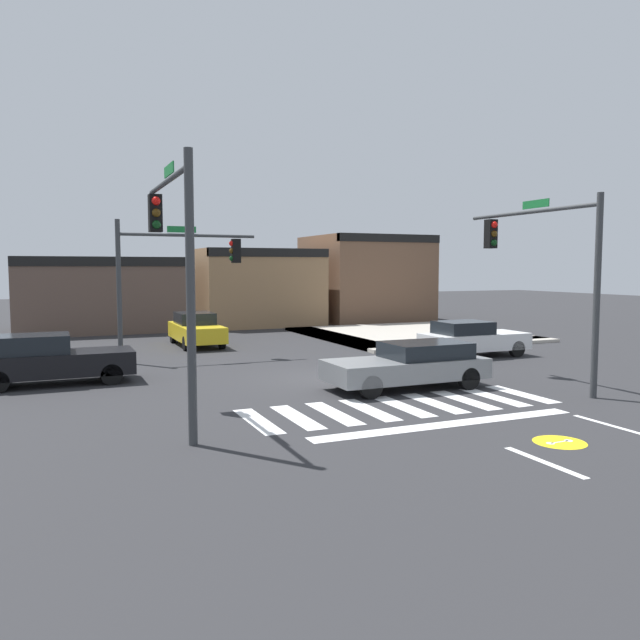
# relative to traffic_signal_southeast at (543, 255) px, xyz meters

# --- Properties ---
(ground_plane) EXTENTS (120.00, 120.00, 0.00)m
(ground_plane) POSITION_rel_traffic_signal_southeast_xyz_m (-5.32, 3.64, -3.92)
(ground_plane) COLOR #2B2B2D
(crosswalk_near) EXTENTS (8.21, 2.58, 0.01)m
(crosswalk_near) POSITION_rel_traffic_signal_southeast_xyz_m (-5.32, -0.86, -3.92)
(crosswalk_near) COLOR silver
(crosswalk_near) RESTS_ON ground_plane
(bike_detector_marking) EXTENTS (1.07, 1.07, 0.01)m
(bike_detector_marking) POSITION_rel_traffic_signal_southeast_xyz_m (-4.09, -4.98, -3.92)
(bike_detector_marking) COLOR yellow
(bike_detector_marking) RESTS_ON ground_plane
(curb_corner_northeast) EXTENTS (10.00, 10.60, 0.15)m
(curb_corner_northeast) POSITION_rel_traffic_signal_southeast_xyz_m (3.17, 13.06, -3.85)
(curb_corner_northeast) COLOR #B2AA9E
(curb_corner_northeast) RESTS_ON ground_plane
(storefront_row) EXTENTS (24.99, 7.04, 5.63)m
(storefront_row) POSITION_rel_traffic_signal_southeast_xyz_m (-1.66, 22.75, -1.47)
(storefront_row) COLOR brown
(storefront_row) RESTS_ON ground_plane
(traffic_signal_southeast) EXTENTS (0.32, 5.45, 5.57)m
(traffic_signal_southeast) POSITION_rel_traffic_signal_southeast_xyz_m (0.00, 0.00, 0.00)
(traffic_signal_southeast) COLOR #383A3D
(traffic_signal_southeast) RESTS_ON ground_plane
(traffic_signal_northwest) EXTENTS (5.30, 0.32, 5.31)m
(traffic_signal_northwest) POSITION_rel_traffic_signal_southeast_xyz_m (-9.10, 9.68, -0.29)
(traffic_signal_northwest) COLOR #383A3D
(traffic_signal_northwest) RESTS_ON ground_plane
(traffic_signal_southwest) EXTENTS (0.32, 4.76, 5.84)m
(traffic_signal_southwest) POSITION_rel_traffic_signal_southeast_xyz_m (-10.96, -0.41, 0.15)
(traffic_signal_southwest) COLOR #383A3D
(traffic_signal_southwest) RESTS_ON ground_plane
(car_gray) EXTENTS (4.74, 1.94, 1.34)m
(car_gray) POSITION_rel_traffic_signal_southeast_xyz_m (-3.85, 1.14, -3.22)
(car_gray) COLOR slate
(car_gray) RESTS_ON ground_plane
(car_white) EXTENTS (4.25, 1.83, 1.43)m
(car_white) POSITION_rel_traffic_signal_southeast_xyz_m (1.85, 5.77, -3.19)
(car_white) COLOR white
(car_white) RESTS_ON ground_plane
(car_yellow) EXTENTS (1.78, 4.44, 1.49)m
(car_yellow) POSITION_rel_traffic_signal_southeast_xyz_m (-7.46, 13.64, -3.17)
(car_yellow) COLOR gold
(car_yellow) RESTS_ON ground_plane
(car_black) EXTENTS (4.53, 1.78, 1.54)m
(car_black) POSITION_rel_traffic_signal_southeast_xyz_m (-13.55, 5.96, -3.16)
(car_black) COLOR black
(car_black) RESTS_ON ground_plane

